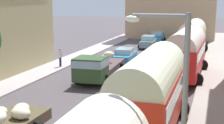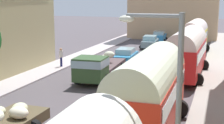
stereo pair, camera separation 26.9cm
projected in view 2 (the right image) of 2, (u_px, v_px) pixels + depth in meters
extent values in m
plane|color=#4E474C|center=(131.00, 71.00, 29.97)|extent=(154.00, 154.00, 0.00)
cube|color=#AFA3A4|center=(57.00, 66.00, 32.18)|extent=(2.50, 70.00, 0.14)
cube|color=#9E968F|center=(216.00, 77.00, 27.74)|extent=(2.50, 70.00, 0.14)
cube|color=red|center=(149.00, 100.00, 16.25)|extent=(2.53, 8.14, 2.28)
cylinder|color=silver|center=(149.00, 77.00, 16.03)|extent=(2.48, 7.98, 2.43)
cube|color=#99B7C6|center=(149.00, 90.00, 16.15)|extent=(2.58, 7.49, 0.73)
cylinder|color=black|center=(137.00, 105.00, 19.17)|extent=(1.00, 0.35, 1.00)
cylinder|color=black|center=(179.00, 109.00, 18.46)|extent=(1.00, 0.35, 1.00)
cube|color=red|center=(187.00, 57.00, 27.67)|extent=(2.64, 9.14, 2.28)
cylinder|color=silver|center=(187.00, 43.00, 27.45)|extent=(2.59, 8.95, 2.39)
cube|color=#99B7C6|center=(187.00, 51.00, 27.57)|extent=(2.67, 8.41, 0.73)
cylinder|color=black|center=(177.00, 64.00, 30.87)|extent=(1.00, 0.35, 1.00)
cylinder|color=black|center=(203.00, 65.00, 30.12)|extent=(1.00, 0.35, 1.00)
cylinder|color=black|center=(166.00, 77.00, 25.66)|extent=(1.00, 0.35, 1.00)
cylinder|color=black|center=(197.00, 80.00, 24.90)|extent=(1.00, 0.35, 1.00)
cube|color=gold|center=(194.00, 41.00, 38.04)|extent=(2.54, 8.44, 2.28)
cylinder|color=silver|center=(194.00, 31.00, 37.82)|extent=(2.49, 8.28, 2.27)
cube|color=#99B7C6|center=(194.00, 36.00, 37.94)|extent=(2.57, 7.78, 0.73)
cylinder|color=black|center=(187.00, 47.00, 41.02)|extent=(1.00, 0.35, 1.00)
cylinder|color=black|center=(205.00, 48.00, 40.29)|extent=(1.00, 0.35, 1.00)
cylinder|color=black|center=(180.00, 54.00, 36.22)|extent=(1.00, 0.35, 1.00)
cylinder|color=black|center=(201.00, 55.00, 35.49)|extent=(1.00, 0.35, 1.00)
ellipsoid|color=beige|center=(20.00, 109.00, 16.16)|extent=(1.01, 1.16, 0.53)
ellipsoid|color=beige|center=(19.00, 113.00, 15.55)|extent=(1.03, 0.83, 0.56)
cube|color=#304D28|center=(91.00, 69.00, 24.86)|extent=(2.30, 2.19, 1.71)
cube|color=#99B7C6|center=(91.00, 62.00, 24.77)|extent=(2.35, 2.28, 0.55)
cube|color=#503F41|center=(105.00, 66.00, 28.53)|extent=(2.45, 5.52, 0.55)
ellipsoid|color=beige|center=(104.00, 62.00, 27.70)|extent=(0.89, 0.92, 0.46)
ellipsoid|color=beige|center=(104.00, 58.00, 29.72)|extent=(0.65, 0.84, 0.50)
ellipsoid|color=beige|center=(104.00, 60.00, 28.52)|extent=(0.90, 0.76, 0.58)
ellipsoid|color=beige|center=(109.00, 55.00, 28.69)|extent=(1.05, 0.91, 0.57)
cylinder|color=black|center=(106.00, 80.00, 24.98)|extent=(0.90, 0.31, 0.90)
cylinder|color=black|center=(78.00, 78.00, 25.57)|extent=(0.90, 0.31, 0.90)
cylinder|color=black|center=(121.00, 68.00, 29.25)|extent=(0.90, 0.31, 0.90)
cylinder|color=black|center=(97.00, 67.00, 29.84)|extent=(0.90, 0.31, 0.90)
cube|color=#338FCB|center=(126.00, 57.00, 33.48)|extent=(1.92, 4.26, 0.71)
cube|color=#93B7BD|center=(126.00, 51.00, 33.36)|extent=(1.63, 2.24, 0.52)
cylinder|color=black|center=(131.00, 63.00, 32.07)|extent=(0.60, 0.21, 0.60)
cylinder|color=black|center=(113.00, 62.00, 32.55)|extent=(0.60, 0.21, 0.60)
cylinder|color=black|center=(137.00, 59.00, 34.53)|extent=(0.60, 0.21, 0.60)
cylinder|color=black|center=(120.00, 58.00, 35.00)|extent=(0.60, 0.21, 0.60)
cube|color=slate|center=(150.00, 43.00, 43.40)|extent=(2.05, 4.39, 0.77)
cube|color=#93C1D1|center=(150.00, 38.00, 43.28)|extent=(1.69, 2.33, 0.57)
cylinder|color=black|center=(156.00, 48.00, 42.00)|extent=(0.60, 0.21, 0.60)
cylinder|color=black|center=(142.00, 47.00, 42.42)|extent=(0.60, 0.21, 0.60)
cylinder|color=black|center=(158.00, 45.00, 44.52)|extent=(0.60, 0.21, 0.60)
cylinder|color=black|center=(145.00, 44.00, 44.94)|extent=(0.60, 0.21, 0.60)
cube|color=#338AD0|center=(159.00, 37.00, 49.18)|extent=(1.81, 3.85, 0.82)
cube|color=#A3B9BC|center=(159.00, 33.00, 49.06)|extent=(1.53, 2.03, 0.52)
cylinder|color=black|center=(164.00, 41.00, 47.93)|extent=(0.60, 0.21, 0.60)
cylinder|color=black|center=(152.00, 41.00, 48.37)|extent=(0.60, 0.21, 0.60)
cylinder|color=black|center=(166.00, 39.00, 50.14)|extent=(0.60, 0.21, 0.60)
cylinder|color=black|center=(155.00, 39.00, 50.58)|extent=(0.60, 0.21, 0.60)
cube|color=silver|center=(142.00, 73.00, 26.48)|extent=(1.79, 3.87, 0.67)
cube|color=#9EC0C0|center=(142.00, 66.00, 26.36)|extent=(1.54, 2.03, 0.50)
cylinder|color=black|center=(135.00, 73.00, 27.88)|extent=(0.60, 0.21, 0.60)
cylinder|color=black|center=(155.00, 75.00, 27.42)|extent=(0.60, 0.21, 0.60)
cylinder|color=black|center=(128.00, 80.00, 25.65)|extent=(0.60, 0.21, 0.60)
cylinder|color=black|center=(150.00, 82.00, 25.18)|extent=(0.60, 0.21, 0.60)
cube|color=beige|center=(164.00, 53.00, 36.08)|extent=(1.80, 4.43, 0.75)
cube|color=#90B8C7|center=(164.00, 47.00, 35.96)|extent=(1.52, 2.33, 0.52)
cylinder|color=black|center=(159.00, 53.00, 37.67)|extent=(0.60, 0.21, 0.60)
cylinder|color=black|center=(173.00, 54.00, 37.12)|extent=(0.60, 0.21, 0.60)
cylinder|color=black|center=(153.00, 57.00, 35.18)|extent=(0.60, 0.21, 0.60)
cylinder|color=black|center=(169.00, 58.00, 34.62)|extent=(0.60, 0.21, 0.60)
cylinder|color=navy|center=(61.00, 67.00, 31.46)|extent=(0.18, 0.18, 0.14)
cylinder|color=navy|center=(61.00, 62.00, 31.37)|extent=(0.29, 0.29, 0.87)
cylinder|color=silver|center=(61.00, 54.00, 31.23)|extent=(0.45, 0.45, 0.63)
sphere|color=tan|center=(61.00, 49.00, 31.14)|extent=(0.24, 0.24, 0.24)
cylinder|color=gray|center=(178.00, 123.00, 9.45)|extent=(0.16, 0.16, 6.12)
cylinder|color=gray|center=(154.00, 16.00, 9.12)|extent=(1.52, 0.11, 0.11)
ellipsoid|color=silver|center=(127.00, 19.00, 9.37)|extent=(0.44, 0.28, 0.20)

